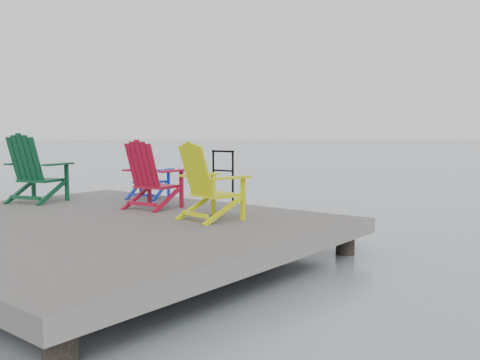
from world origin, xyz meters
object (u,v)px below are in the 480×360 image
Objects in this scene: chair_green at (35,169)px; handrail at (223,171)px; chair_blue at (147,173)px; chair_yellow at (208,182)px; chair_red at (151,175)px.

handrail is at bearing 18.49° from chair_green.
chair_yellow is (2.48, -1.06, 0.06)m from chair_blue.
chair_red reaches higher than chair_yellow.
handrail is 0.86× the size of chair_red.
chair_green reaches higher than handrail.
chair_red is 1.02× the size of chair_yellow.
chair_green is 3.61m from chair_yellow.
chair_red is 1.45m from chair_yellow.
chair_red reaches higher than chair_blue.
handrail is at bearing -3.31° from chair_blue.
chair_blue is at bearing -162.05° from handrail.
chair_red is at bearing -1.16° from chair_green.
chair_blue is (-1.43, -0.46, -0.08)m from handrail.
handrail is 0.98× the size of chair_blue.
handrail is 1.34m from chair_red.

